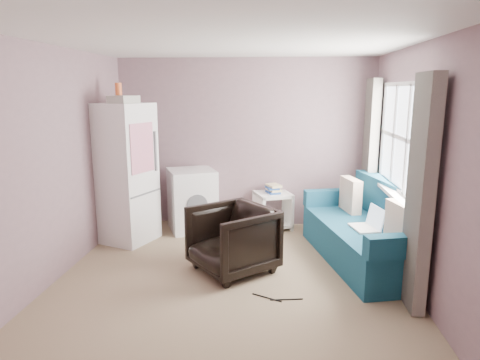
# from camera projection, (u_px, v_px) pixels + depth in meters

# --- Properties ---
(room) EXTENTS (3.84, 4.24, 2.54)m
(room) POSITION_uv_depth(u_px,v_px,m) (232.00, 168.00, 4.38)
(room) COLOR #9A8365
(room) RESTS_ON ground
(armchair) EXTENTS (1.10, 1.10, 0.83)m
(armchair) POSITION_uv_depth(u_px,v_px,m) (232.00, 236.00, 4.83)
(armchair) COLOR black
(armchair) RESTS_ON ground
(fridge) EXTENTS (0.83, 0.83, 2.13)m
(fridge) POSITION_uv_depth(u_px,v_px,m) (126.00, 173.00, 5.73)
(fridge) COLOR white
(fridge) RESTS_ON ground
(washing_machine) EXTENTS (0.84, 0.84, 0.90)m
(washing_machine) POSITION_uv_depth(u_px,v_px,m) (192.00, 199.00, 6.28)
(washing_machine) COLOR white
(washing_machine) RESTS_ON ground
(side_table) EXTENTS (0.63, 0.63, 0.67)m
(side_table) POSITION_uv_depth(u_px,v_px,m) (273.00, 207.00, 6.39)
(side_table) COLOR white
(side_table) RESTS_ON ground
(sofa) EXTENTS (1.41, 2.25, 0.93)m
(sofa) POSITION_uv_depth(u_px,v_px,m) (371.00, 234.00, 5.14)
(sofa) COLOR #1A5B79
(sofa) RESTS_ON ground
(window_dressing) EXTENTS (0.17, 2.62, 2.18)m
(window_dressing) POSITION_uv_depth(u_px,v_px,m) (390.00, 172.00, 4.94)
(window_dressing) COLOR white
(window_dressing) RESTS_ON ground
(floor_cables) EXTENTS (0.51, 0.16, 0.01)m
(floor_cables) POSITION_uv_depth(u_px,v_px,m) (277.00, 298.00, 4.24)
(floor_cables) COLOR black
(floor_cables) RESTS_ON ground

